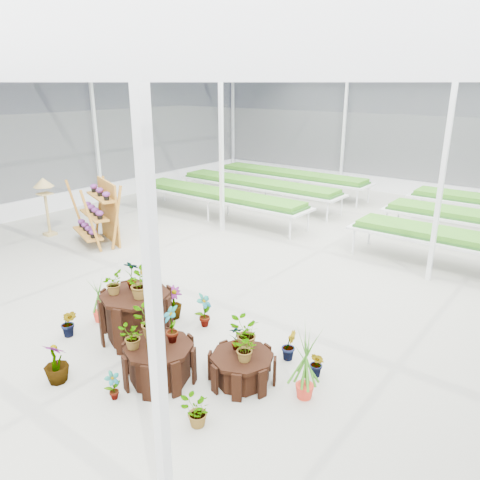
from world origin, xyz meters
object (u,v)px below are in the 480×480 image
Objects in this scene: plinth_low at (242,368)px; bird_table at (46,207)px; plinth_tall at (137,315)px; shelf_rack at (96,213)px; plinth_mid at (160,362)px.

bird_table is at bearing 166.17° from plinth_low.
plinth_tall is 2.21m from plinth_low.
bird_table is (-8.63, 2.12, 0.63)m from plinth_low.
bird_table is at bearing -145.93° from shelf_rack.
shelf_rack is (-5.94, 3.25, 0.57)m from plinth_mid.
shelf_rack is at bearing 150.78° from plinth_tall.
shelf_rack reaches higher than plinth_low.
plinth_tall is at bearing 153.43° from plinth_mid.
bird_table reaches higher than plinth_low.
shelf_rack is (-6.94, 2.55, 0.64)m from plinth_low.
plinth_tall reaches higher than plinth_low.
plinth_tall is at bearing -34.35° from bird_table.
shelf_rack is at bearing -1.18° from bird_table.
plinth_mid is 1.22m from plinth_low.
plinth_low is at bearing 2.60° from plinth_tall.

